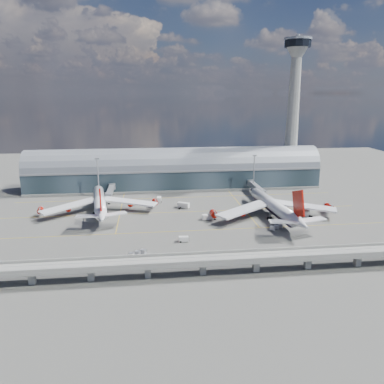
{
  "coord_description": "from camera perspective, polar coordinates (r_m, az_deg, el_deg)",
  "views": [
    {
      "loc": [
        -18.71,
        -178.59,
        64.19
      ],
      "look_at": [
        3.76,
        10.0,
        14.0
      ],
      "focal_mm": 35.0,
      "sensor_mm": 36.0,
      "label": 1
    }
  ],
  "objects": [
    {
      "name": "terminal",
      "position": [
        262.63,
        -2.57,
        3.18
      ],
      "size": [
        200.0,
        30.0,
        28.0
      ],
      "color": "#1F2D34",
      "rests_on": "ground"
    },
    {
      "name": "taxi_lines",
      "position": [
        211.54,
        -1.4,
        -2.86
      ],
      "size": [
        200.0,
        80.12,
        0.01
      ],
      "color": "gold",
      "rests_on": "ground"
    },
    {
      "name": "airliner_left",
      "position": [
        212.11,
        -13.88,
        -1.57
      ],
      "size": [
        65.27,
        68.68,
        20.95
      ],
      "rotation": [
        0.0,
        0.0,
        0.15
      ],
      "color": "white",
      "rests_on": "ground"
    },
    {
      "name": "floodlight_mast_right",
      "position": [
        248.68,
        9.41,
        2.87
      ],
      "size": [
        3.0,
        0.7,
        25.7
      ],
      "color": "gray",
      "rests_on": "ground"
    },
    {
      "name": "control_tower",
      "position": [
        281.68,
        15.14,
        11.75
      ],
      "size": [
        19.0,
        19.0,
        103.0
      ],
      "color": "gray",
      "rests_on": "ground"
    },
    {
      "name": "airliner_right",
      "position": [
        203.03,
        12.45,
        -2.23
      ],
      "size": [
        69.09,
        72.22,
        22.91
      ],
      "rotation": [
        0.0,
        0.0,
        0.07
      ],
      "color": "white",
      "rests_on": "ground"
    },
    {
      "name": "floodlight_mast_left",
      "position": [
        241.04,
        -14.11,
        2.24
      ],
      "size": [
        3.0,
        0.7,
        25.7
      ],
      "color": "gray",
      "rests_on": "ground"
    },
    {
      "name": "service_truck_1",
      "position": [
        168.08,
        -1.29,
        -7.19
      ],
      "size": [
        4.38,
        2.3,
        2.49
      ],
      "rotation": [
        0.0,
        0.0,
        1.53
      ],
      "color": "silver",
      "rests_on": "ground"
    },
    {
      "name": "service_truck_3",
      "position": [
        211.11,
        17.09,
        -3.12
      ],
      "size": [
        5.76,
        6.8,
        3.16
      ],
      "rotation": [
        0.0,
        0.0,
        -0.6
      ],
      "color": "silver",
      "rests_on": "ground"
    },
    {
      "name": "service_truck_2",
      "position": [
        196.74,
        2.71,
        -3.8
      ],
      "size": [
        8.01,
        3.0,
        2.84
      ],
      "rotation": [
        0.0,
        0.0,
        1.67
      ],
      "color": "silver",
      "rests_on": "ground"
    },
    {
      "name": "cargo_train_1",
      "position": [
        153.29,
        2.26,
        -9.62
      ],
      "size": [
        9.88,
        2.68,
        1.63
      ],
      "rotation": [
        0.0,
        0.0,
        1.45
      ],
      "color": "gray",
      "rests_on": "ground"
    },
    {
      "name": "cargo_train_2",
      "position": [
        187.75,
        12.74,
        -5.25
      ],
      "size": [
        8.22,
        5.72,
        1.89
      ],
      "rotation": [
        0.0,
        0.0,
        1.05
      ],
      "color": "gray",
      "rests_on": "ground"
    },
    {
      "name": "ground",
      "position": [
        190.7,
        -0.77,
        -4.87
      ],
      "size": [
        500.0,
        500.0,
        0.0
      ],
      "primitive_type": "plane",
      "color": "#474744",
      "rests_on": "ground"
    },
    {
      "name": "jet_bridge_left",
      "position": [
        240.31,
        -12.31,
        0.24
      ],
      "size": [
        4.4,
        28.0,
        7.25
      ],
      "color": "gray",
      "rests_on": "ground"
    },
    {
      "name": "service_truck_5",
      "position": [
        215.73,
        -1.32,
        -2.04
      ],
      "size": [
        7.26,
        5.54,
        3.3
      ],
      "rotation": [
        0.0,
        0.0,
        1.08
      ],
      "color": "silver",
      "rests_on": "ground"
    },
    {
      "name": "service_truck_4",
      "position": [
        229.05,
        -5.04,
        -1.13
      ],
      "size": [
        2.93,
        5.39,
        3.03
      ],
      "rotation": [
        0.0,
        0.0,
        -0.08
      ],
      "color": "silver",
      "rests_on": "ground"
    },
    {
      "name": "guideway",
      "position": [
        138.18,
        1.67,
        -10.43
      ],
      "size": [
        220.0,
        8.5,
        7.2
      ],
      "color": "gray",
      "rests_on": "ground"
    },
    {
      "name": "cargo_train_0",
      "position": [
        156.44,
        -8.31,
        -9.22
      ],
      "size": [
        7.7,
        5.3,
        1.77
      ],
      "rotation": [
        0.0,
        0.0,
        1.06
      ],
      "color": "gray",
      "rests_on": "ground"
    },
    {
      "name": "jet_bridge_right",
      "position": [
        247.12,
        9.68,
        0.77
      ],
      "size": [
        4.4,
        32.0,
        7.25
      ],
      "color": "gray",
      "rests_on": "ground"
    }
  ]
}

